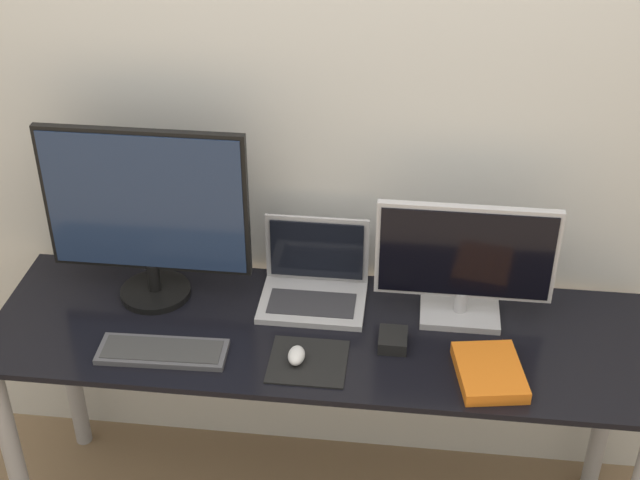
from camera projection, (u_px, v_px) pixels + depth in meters
wall_back at (337, 115)px, 2.51m from camera, size 7.00×0.05×2.50m
desk at (322, 366)px, 2.56m from camera, size 1.87×0.57×0.75m
monitor_left at (146, 212)px, 2.49m from camera, size 0.58×0.21×0.53m
monitor_right at (465, 262)px, 2.45m from camera, size 0.49×0.16×0.36m
laptop at (314, 280)px, 2.60m from camera, size 0.30×0.23×0.23m
keyboard at (162, 352)px, 2.40m from camera, size 0.35×0.13×0.02m
mousepad at (308, 362)px, 2.37m from camera, size 0.21×0.19×0.00m
mouse at (296, 355)px, 2.36m from camera, size 0.05×0.07×0.04m
book at (489, 372)px, 2.31m from camera, size 0.20×0.24×0.04m
power_brick at (393, 340)px, 2.43m from camera, size 0.08×0.10×0.04m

